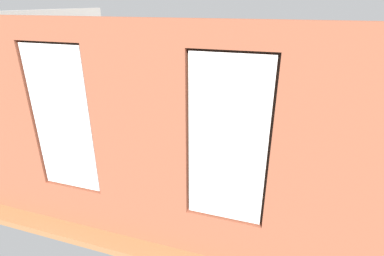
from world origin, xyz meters
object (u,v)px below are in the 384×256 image
Objects in this scene: table_plant_small at (223,143)px; papasan_chair at (217,117)px; potted_plant_near_tv at (66,121)px; potted_plant_between_couches at (219,187)px; potted_plant_corner_far_left at (368,218)px; potted_plant_mid_room_small at (224,133)px; coffee_table at (202,151)px; tv_flatscreen at (74,107)px; remote_silver at (180,148)px; couch_by_window at (141,188)px; potted_plant_corner_near_left at (336,117)px; couch_left at (333,164)px; cup_ceramic at (206,150)px; media_console at (78,131)px.

papasan_chair is at bearing -72.80° from table_plant_small.
potted_plant_near_tv is 3.52m from potted_plant_between_couches.
potted_plant_mid_room_small is at bearing -47.73° from potted_plant_corner_far_left.
potted_plant_mid_room_small is (-0.23, -1.02, -0.01)m from coffee_table.
remote_silver is at bearing 170.88° from tv_flatscreen.
potted_plant_corner_near_left is at bearing -133.56° from couch_by_window.
couch_left is at bearing -85.55° from potted_plant_corner_far_left.
couch_left is at bearing 162.07° from remote_silver.
potted_plant_corner_far_left is (-2.25, 1.79, 0.11)m from table_plant_small.
couch_left is at bearing -179.86° from tv_flatscreen.
potted_plant_between_couches is (-0.59, 1.34, 0.12)m from cup_ceramic.
papasan_chair is at bearing -137.11° from potted_plant_near_tv.
coffee_table is at bearing -51.02° from cup_ceramic.
potted_plant_between_couches is (-1.30, -0.05, 0.26)m from couch_by_window.
potted_plant_between_couches is (-3.94, 1.79, 0.34)m from media_console.
papasan_chair reaches higher than cup_ceramic.
couch_left is 1.69× the size of potted_plant_between_couches.
potted_plant_between_couches is (-0.81, 3.27, 0.14)m from papasan_chair.
couch_by_window is at bearing 55.69° from remote_silver.
papasan_chair is 0.87× the size of potted_plant_corner_near_left.
media_console is at bearing -24.45° from potted_plant_between_couches.
media_console is at bearing 15.05° from potted_plant_corner_near_left.
potted_plant_corner_near_left is at bearing -154.84° from potted_plant_near_tv.
media_console is 0.62m from tv_flatscreen.
cup_ceramic is 0.08× the size of potted_plant_corner_far_left.
cup_ceramic is 0.44× the size of table_plant_small.
table_plant_small reaches higher than remote_silver.
potted_plant_corner_far_left is at bearing 149.34° from cup_ceramic.
table_plant_small is (-0.40, -0.16, 0.16)m from coffee_table.
remote_silver is 0.18× the size of media_console.
potted_plant_near_tv is at bearing 42.89° from papasan_chair.
coffee_table is 1.33× the size of tv_flatscreen.
potted_plant_near_tv is at bearing -75.77° from couch_left.
potted_plant_mid_room_small is at bearing -168.55° from media_console.
potted_plant_between_couches reaches higher than coffee_table.
tv_flatscreen is 0.92× the size of potted_plant_between_couches.
potted_plant_corner_far_left is (-5.89, 1.95, -0.22)m from tv_flatscreen.
potted_plant_corner_near_left is at bearing -177.86° from papasan_chair.
potted_plant_corner_far_left is at bearing 89.98° from potted_plant_corner_near_left.
remote_silver is (-0.18, -1.39, 0.10)m from couch_by_window.
couch_left is 2.11m from table_plant_small.
tv_flatscreen is 1.08m from potted_plant_near_tv.
table_plant_small is at bearing 100.88° from potted_plant_mid_room_small.
potted_plant_corner_near_left is at bearing -164.98° from tv_flatscreen.
remote_silver is 0.15× the size of potted_plant_between_couches.
remote_silver is (0.43, 0.13, 0.06)m from coffee_table.
potted_plant_corner_far_left reaches higher than couch_by_window.
papasan_chair is 3.37m from potted_plant_between_couches.
papasan_chair is at bearing -83.49° from cup_ceramic.
potted_plant_corner_far_left reaches higher than potted_plant_mid_room_small.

